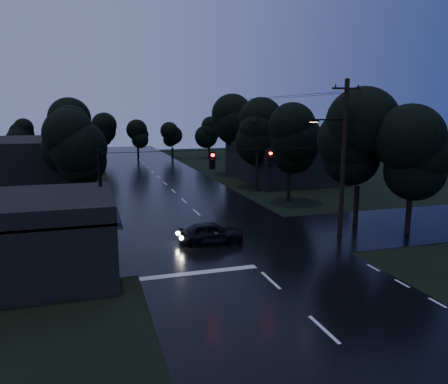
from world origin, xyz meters
TOP-DOWN VIEW (x-y plane):
  - ground at (0.00, 0.00)m, footprint 160.00×160.00m
  - main_road at (0.00, 30.00)m, footprint 12.00×120.00m
  - cross_street at (0.00, 12.00)m, footprint 60.00×9.00m
  - building_far_right at (14.00, 34.00)m, footprint 10.00×14.00m
  - building_far_left at (-14.00, 40.00)m, footprint 10.00×16.00m
  - utility_pole_main at (7.41, 11.00)m, footprint 3.50×0.30m
  - utility_pole_far at (8.30, 28.00)m, footprint 2.00×0.30m
  - anchor_pole_left at (-7.50, 11.00)m, footprint 0.18×0.18m
  - span_signals at (0.56, 10.99)m, footprint 15.00×0.37m
  - tree_corner_near at (10.00, 13.00)m, footprint 4.48×4.48m
  - tree_corner_far at (12.00, 10.00)m, footprint 3.92×3.92m
  - tree_left_a at (-9.00, 22.00)m, footprint 3.92×3.92m
  - tree_left_b at (-9.60, 30.00)m, footprint 4.20×4.20m
  - tree_left_c at (-10.20, 40.00)m, footprint 4.48×4.48m
  - tree_right_a at (9.00, 22.00)m, footprint 4.20×4.20m
  - tree_right_b at (9.60, 30.00)m, footprint 4.48×4.48m
  - tree_right_c at (10.20, 40.00)m, footprint 4.76×4.76m
  - car at (-1.10, 11.73)m, footprint 4.11×1.94m

SIDE VIEW (x-z plane):
  - ground at x=0.00m, z-range 0.00..0.00m
  - main_road at x=0.00m, z-range -0.01..0.01m
  - cross_street at x=0.00m, z-range -0.01..0.01m
  - car at x=-1.10m, z-range 0.00..1.36m
  - building_far_right at x=14.00m, z-range 0.00..4.40m
  - building_far_left at x=-14.00m, z-range 0.00..5.00m
  - anchor_pole_left at x=-7.50m, z-range 0.00..6.00m
  - utility_pole_far at x=8.30m, z-range 0.13..7.63m
  - tree_corner_far at x=12.00m, z-range 1.11..9.37m
  - tree_left_a at x=-9.00m, z-range 1.11..9.37m
  - span_signals at x=0.56m, z-range 4.69..5.80m
  - utility_pole_main at x=7.41m, z-range 0.26..10.26m
  - tree_left_b at x=-9.60m, z-range 1.19..10.04m
  - tree_right_a at x=9.00m, z-range 1.19..10.04m
  - tree_corner_near at x=10.00m, z-range 1.27..10.71m
  - tree_left_c at x=-10.20m, z-range 1.27..10.71m
  - tree_right_b at x=9.60m, z-range 1.27..10.71m
  - tree_right_c at x=10.20m, z-range 1.35..11.38m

